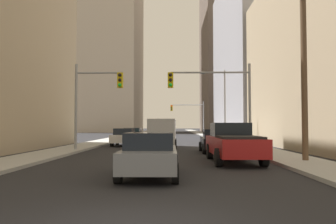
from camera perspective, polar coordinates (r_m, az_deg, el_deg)
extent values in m
cube|color=#9E9E99|center=(55.84, -6.67, -4.07)|extent=(2.63, 160.00, 0.15)
cube|color=#9E9E99|center=(55.66, 7.11, -4.08)|extent=(2.63, 160.00, 0.15)
cube|color=maroon|center=(16.21, 11.23, -5.70)|extent=(2.13, 5.45, 0.80)
cube|color=black|center=(17.14, 10.63, -3.02)|extent=(1.84, 1.84, 0.70)
cube|color=black|center=(14.86, 12.14, -4.27)|extent=(1.82, 2.42, 0.10)
cylinder|color=black|center=(17.81, 7.18, -6.72)|extent=(0.28, 0.80, 0.80)
cylinder|color=black|center=(18.11, 13.27, -6.60)|extent=(0.28, 0.80, 0.80)
cylinder|color=black|center=(14.39, 8.68, -7.75)|extent=(0.28, 0.80, 0.80)
cylinder|color=black|center=(14.76, 16.15, -7.54)|extent=(0.28, 0.80, 0.80)
cube|color=#B7BABF|center=(26.37, -0.91, -3.33)|extent=(2.11, 5.24, 1.90)
cube|color=black|center=(28.97, -0.73, -2.42)|extent=(1.76, 0.06, 0.60)
cylinder|color=black|center=(28.11, -2.76, -5.21)|extent=(0.24, 0.72, 0.72)
cylinder|color=black|center=(28.05, 1.18, -5.22)|extent=(0.24, 0.72, 0.72)
cylinder|color=black|center=(24.80, -3.26, -5.59)|extent=(0.24, 0.72, 0.72)
cylinder|color=black|center=(24.73, 1.20, -5.60)|extent=(0.24, 0.72, 0.72)
cube|color=slate|center=(11.47, -3.15, -7.92)|extent=(1.84, 4.22, 0.65)
cube|color=black|center=(11.28, -3.20, -4.96)|extent=(1.60, 1.91, 0.55)
cylinder|color=black|center=(12.92, -6.58, -8.73)|extent=(0.22, 0.64, 0.64)
cylinder|color=black|center=(12.81, 1.19, -8.80)|extent=(0.22, 0.64, 0.64)
cylinder|color=black|center=(10.29, -8.59, -10.37)|extent=(0.22, 0.64, 0.64)
cylinder|color=black|center=(10.15, 1.24, -10.51)|extent=(0.22, 0.64, 0.64)
cube|color=black|center=(22.01, 8.18, -5.24)|extent=(1.93, 4.25, 0.65)
cube|color=black|center=(21.84, 8.22, -3.68)|extent=(1.64, 1.95, 0.55)
cylinder|color=black|center=(23.27, 5.65, -5.89)|extent=(0.22, 0.64, 0.64)
cylinder|color=black|center=(23.48, 9.88, -5.84)|extent=(0.22, 0.64, 0.64)
cylinder|color=black|center=(20.60, 6.26, -6.35)|extent=(0.22, 0.64, 0.64)
cylinder|color=black|center=(20.83, 11.02, -6.28)|extent=(0.22, 0.64, 0.64)
cube|color=white|center=(29.31, -7.48, -4.52)|extent=(1.95, 4.26, 0.65)
cube|color=black|center=(29.15, -7.52, -3.35)|extent=(1.65, 1.96, 0.55)
cylinder|color=black|center=(30.79, -8.71, -5.01)|extent=(0.22, 0.64, 0.64)
cylinder|color=black|center=(30.55, -5.50, -5.05)|extent=(0.22, 0.64, 0.64)
cylinder|color=black|center=(28.15, -9.64, -5.26)|extent=(0.22, 0.64, 0.64)
cylinder|color=black|center=(27.88, -6.13, -5.30)|extent=(0.22, 0.64, 0.64)
cube|color=#195938|center=(35.07, -6.04, -4.17)|extent=(1.96, 4.26, 0.65)
cube|color=black|center=(34.91, -6.07, -3.19)|extent=(1.65, 1.96, 0.55)
cylinder|color=black|center=(36.53, -7.13, -4.60)|extent=(0.22, 0.64, 0.64)
cylinder|color=black|center=(36.33, -4.43, -4.62)|extent=(0.22, 0.64, 0.64)
cylinder|color=black|center=(33.87, -7.78, -4.77)|extent=(0.22, 0.64, 0.64)
cylinder|color=black|center=(33.66, -4.86, -4.80)|extent=(0.22, 0.64, 0.64)
cylinder|color=gray|center=(23.59, -15.57, 0.74)|extent=(0.18, 0.18, 6.00)
cylinder|color=gray|center=(23.46, -11.92, 6.62)|extent=(3.04, 0.12, 0.12)
cube|color=gold|center=(23.09, -8.23, 5.42)|extent=(0.38, 0.30, 1.05)
sphere|color=black|center=(22.97, -8.29, 6.32)|extent=(0.24, 0.24, 0.24)
sphere|color=black|center=(22.92, -8.30, 5.48)|extent=(0.24, 0.24, 0.24)
sphere|color=#19D833|center=(22.88, -8.30, 4.64)|extent=(0.24, 0.24, 0.24)
cylinder|color=gray|center=(23.20, 13.91, 0.78)|extent=(0.18, 0.18, 6.00)
cylinder|color=gray|center=(23.00, 7.23, 6.77)|extent=(5.40, 0.12, 0.12)
cube|color=gold|center=(22.79, 0.44, 5.50)|extent=(0.38, 0.30, 1.05)
sphere|color=black|center=(22.67, 0.44, 6.41)|extent=(0.24, 0.24, 0.24)
sphere|color=black|center=(22.62, 0.44, 5.56)|extent=(0.24, 0.24, 0.24)
sphere|color=#19D833|center=(22.58, 0.44, 4.70)|extent=(0.24, 0.24, 0.24)
cylinder|color=gray|center=(58.27, 6.11, -1.13)|extent=(0.18, 0.18, 6.00)
cylinder|color=gray|center=(58.19, 3.37, 1.23)|extent=(5.57, 0.12, 0.12)
cube|color=gold|center=(58.11, 0.62, 0.71)|extent=(0.38, 0.30, 1.05)
sphere|color=red|center=(57.96, 0.62, 1.06)|extent=(0.24, 0.24, 0.24)
sphere|color=black|center=(57.94, 0.62, 0.72)|extent=(0.24, 0.24, 0.24)
sphere|color=black|center=(57.93, 0.62, 0.39)|extent=(0.24, 0.24, 0.24)
cylinder|color=brown|center=(17.10, 22.34, 8.29)|extent=(0.28, 0.28, 9.73)
cylinder|color=gray|center=(34.70, 9.76, 0.96)|extent=(0.16, 0.16, 7.50)
cylinder|color=gray|center=(34.93, 7.90, 6.79)|extent=(2.23, 0.10, 0.10)
ellipsoid|color=#4C4C51|center=(34.80, 6.06, 6.65)|extent=(0.56, 0.32, 0.20)
cube|color=#B7A893|center=(100.26, -10.03, 15.00)|extent=(17.27, 25.42, 63.23)
cube|color=#93939E|center=(57.68, 22.01, 9.28)|extent=(24.70, 28.62, 26.45)
cube|color=#66564C|center=(97.63, 12.40, 12.36)|extent=(21.13, 26.76, 52.97)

